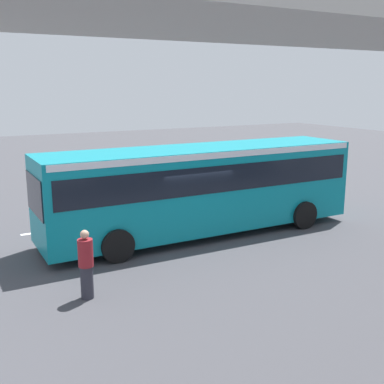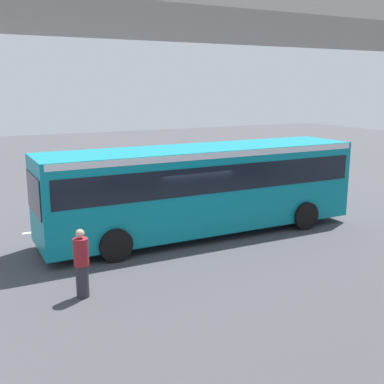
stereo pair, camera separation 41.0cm
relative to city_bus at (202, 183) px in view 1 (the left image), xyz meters
name	(u,v)px [view 1 (the left image)]	position (x,y,z in m)	size (l,w,h in m)	color
ground	(184,238)	(0.83, 0.22, -1.88)	(80.00, 80.00, 0.00)	#424247
city_bus	(202,183)	(0.00, 0.00, 0.00)	(11.54, 2.85, 3.15)	#0C8493
pedestrian	(86,265)	(5.22, 3.30, -1.00)	(0.38, 0.38, 1.79)	#2D2D38
traffic_sign	(66,179)	(4.10, -2.92, 0.01)	(0.08, 0.60, 2.80)	slate
lane_dash_leftmost	(299,196)	(-7.17, -2.95, -1.88)	(2.00, 0.20, 0.01)	silver
lane_dash_left	(230,206)	(-3.17, -2.95, -1.88)	(2.00, 0.20, 0.01)	silver
lane_dash_centre	(148,217)	(0.83, -2.95, -1.88)	(2.00, 0.20, 0.01)	silver
lane_dash_right	(49,231)	(4.83, -2.95, -1.88)	(2.00, 0.20, 0.01)	silver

